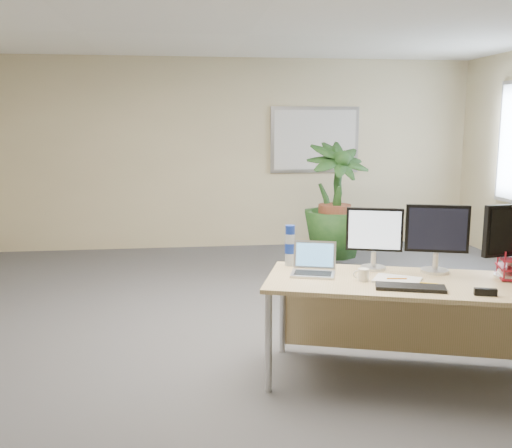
{
  "coord_description": "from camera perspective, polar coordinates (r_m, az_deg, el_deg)",
  "views": [
    {
      "loc": [
        -0.71,
        -4.22,
        1.77
      ],
      "look_at": [
        -0.13,
        0.35,
        0.96
      ],
      "focal_mm": 40.0,
      "sensor_mm": 36.0,
      "label": 1
    }
  ],
  "objects": [
    {
      "name": "back_wall",
      "position": [
        8.26,
        -2.37,
        7.0
      ],
      "size": [
        7.0,
        0.04,
        2.7
      ],
      "primitive_type": "cube",
      "color": "#C1B188",
      "rests_on": "floor"
    },
    {
      "name": "floor_plant",
      "position": [
        7.1,
        7.87,
        1.57
      ],
      "size": [
        1.05,
        1.05,
        1.5
      ],
      "primitive_type": "imported",
      "rotation": [
        0.0,
        0.0,
        0.29
      ],
      "color": "#143715",
      "rests_on": "floor"
    },
    {
      "name": "stapler",
      "position": [
        3.85,
        21.97,
        -6.33
      ],
      "size": [
        0.14,
        0.08,
        0.05
      ],
      "primitive_type": "cube",
      "rotation": [
        0.0,
        0.0,
        -0.31
      ],
      "color": "black",
      "rests_on": "desk"
    },
    {
      "name": "keyboard",
      "position": [
        3.84,
        15.18,
        -6.13
      ],
      "size": [
        0.47,
        0.28,
        0.02
      ],
      "primitive_type": "cube",
      "rotation": [
        0.0,
        0.0,
        -0.31
      ],
      "color": "black",
      "rests_on": "desk"
    },
    {
      "name": "monitor_left",
      "position": [
        4.25,
        11.74,
        -1.02
      ],
      "size": [
        0.4,
        0.19,
        0.45
      ],
      "color": "silver",
      "rests_on": "desk"
    },
    {
      "name": "floor",
      "position": [
        4.63,
        2.15,
        -12.56
      ],
      "size": [
        8.0,
        8.0,
        0.0
      ],
      "primitive_type": "plane",
      "color": "#404045",
      "rests_on": "ground"
    },
    {
      "name": "water_bottle",
      "position": [
        4.3,
        3.42,
        -2.24
      ],
      "size": [
        0.08,
        0.08,
        0.31
      ],
      "color": "#ACB9CA",
      "rests_on": "desk"
    },
    {
      "name": "monitor_right",
      "position": [
        4.26,
        17.64,
        -0.95
      ],
      "size": [
        0.43,
        0.2,
        0.49
      ],
      "color": "silver",
      "rests_on": "desk"
    },
    {
      "name": "desk",
      "position": [
        4.18,
        14.44,
        -7.13
      ],
      "size": [
        2.02,
        1.32,
        0.72
      ],
      "color": "tan",
      "rests_on": "floor"
    },
    {
      "name": "spiral_notebook",
      "position": [
        4.02,
        13.95,
        -5.44
      ],
      "size": [
        0.38,
        0.35,
        0.01
      ],
      "primitive_type": "cube",
      "rotation": [
        0.0,
        0.0,
        -0.54
      ],
      "color": "white",
      "rests_on": "desk"
    },
    {
      "name": "laptop",
      "position": [
        4.11,
        5.79,
        -4.14
      ],
      "size": [
        0.37,
        0.35,
        0.22
      ],
      "color": "silver",
      "rests_on": "desk"
    },
    {
      "name": "coffee_mug",
      "position": [
        3.96,
        10.66,
        -5.01
      ],
      "size": [
        0.11,
        0.07,
        0.08
      ],
      "color": "white",
      "rests_on": "desk"
    },
    {
      "name": "whiteboard",
      "position": [
        8.41,
        5.9,
        8.38
      ],
      "size": [
        1.3,
        0.04,
        0.95
      ],
      "color": "#A1A1A6",
      "rests_on": "back_wall"
    },
    {
      "name": "yellow_highlighter",
      "position": [
        3.97,
        16.9,
        -5.74
      ],
      "size": [
        0.12,
        0.06,
        0.02
      ],
      "primitive_type": "cylinder",
      "rotation": [
        0.0,
        1.57,
        -0.43
      ],
      "color": "yellow",
      "rests_on": "desk"
    },
    {
      "name": "orange_pen",
      "position": [
        4.01,
        13.9,
        -5.32
      ],
      "size": [
        0.14,
        0.03,
        0.01
      ],
      "primitive_type": "cylinder",
      "rotation": [
        0.0,
        1.57,
        -0.15
      ],
      "color": "orange",
      "rests_on": "spiral_notebook"
    }
  ]
}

